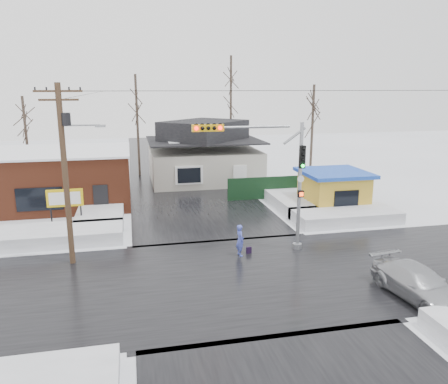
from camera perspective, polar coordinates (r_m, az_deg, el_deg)
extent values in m
plane|color=white|center=(21.09, 2.23, -11.08)|extent=(120.00, 120.00, 0.00)
cube|color=black|center=(21.09, 2.23, -11.05)|extent=(10.00, 120.00, 0.02)
cube|color=black|center=(21.09, 2.23, -11.05)|extent=(120.00, 10.00, 0.02)
cube|color=white|center=(27.21, -20.46, -5.28)|extent=(7.00, 3.00, 0.80)
cube|color=white|center=(30.24, 15.60, -3.04)|extent=(7.00, 3.00, 0.80)
cube|color=white|center=(31.75, -15.68, -2.26)|extent=(3.00, 8.00, 0.80)
cube|color=white|center=(33.82, 8.68, -0.94)|extent=(3.00, 8.00, 0.80)
cylinder|color=gray|center=(23.88, 9.84, 0.57)|extent=(0.20, 0.20, 7.00)
cylinder|color=gray|center=(24.84, 9.52, -6.98)|extent=(0.50, 0.50, 0.30)
cylinder|color=gray|center=(22.41, 2.97, 8.46)|extent=(4.60, 0.14, 0.14)
cube|color=gold|center=(21.97, -2.13, 8.37)|extent=(1.60, 0.28, 0.35)
sphere|color=#FF0C0C|center=(21.72, -3.62, 8.29)|extent=(0.20, 0.20, 0.20)
sphere|color=#FF0C0C|center=(21.93, -0.49, 8.36)|extent=(0.20, 0.20, 0.20)
cube|color=black|center=(23.38, 10.19, 4.53)|extent=(0.30, 0.22, 1.20)
sphere|color=#0CE533|center=(23.33, 10.27, 3.38)|extent=(0.18, 0.18, 0.18)
cube|color=black|center=(23.77, 9.99, -0.24)|extent=(0.30, 0.20, 0.35)
cylinder|color=#382619|center=(22.68, -20.00, 1.84)|extent=(0.28, 0.28, 9.00)
cube|color=#382619|center=(22.27, -20.87, 12.22)|extent=(2.20, 0.10, 0.10)
cube|color=#382619|center=(22.28, -20.78, 11.19)|extent=(1.80, 0.10, 0.10)
cylinder|color=black|center=(22.28, -19.94, 8.94)|extent=(0.44, 0.44, 0.60)
cylinder|color=gray|center=(22.23, -18.21, 8.28)|extent=(1.80, 0.08, 0.08)
cube|color=gray|center=(22.16, -15.86, 8.30)|extent=(0.50, 0.22, 0.12)
cube|color=brown|center=(35.74, -21.91, 1.64)|extent=(12.00, 8.00, 4.00)
cube|color=white|center=(35.41, -22.21, 4.88)|extent=(12.20, 8.20, 0.15)
cube|color=black|center=(32.01, -22.96, -0.87)|extent=(3.00, 0.08, 1.60)
cube|color=black|center=(31.55, -15.77, -1.05)|extent=(1.00, 0.08, 2.20)
cylinder|color=black|center=(29.57, -21.62, -2.88)|extent=(0.10, 0.10, 1.80)
cylinder|color=black|center=(29.32, -18.15, -2.73)|extent=(0.10, 0.10, 1.80)
cube|color=gold|center=(29.15, -20.07, -0.73)|extent=(2.20, 0.18, 1.10)
cube|color=white|center=(29.05, -20.09, -0.78)|extent=(1.90, 0.02, 0.80)
cube|color=beige|center=(41.76, -2.61, 3.52)|extent=(10.00, 8.00, 3.00)
cube|color=black|center=(41.41, -2.65, 6.79)|extent=(10.40, 8.40, 0.12)
pyramid|color=black|center=(41.31, -2.66, 8.11)|extent=(9.00, 7.00, 1.80)
cube|color=brown|center=(42.92, 1.37, 8.38)|extent=(0.70, 0.70, 1.40)
cube|color=white|center=(37.55, -4.58, 2.19)|extent=(2.40, 0.12, 1.60)
cube|color=gold|center=(32.81, 14.06, -0.03)|extent=(4.00, 4.00, 2.60)
cube|color=#1734B1|center=(32.51, 14.21, 2.46)|extent=(4.60, 4.60, 0.25)
cube|color=black|center=(31.06, 15.70, -0.89)|extent=(1.80, 0.06, 1.20)
cube|color=black|center=(35.36, 6.81, 0.59)|extent=(8.00, 0.12, 1.80)
cylinder|color=#332821|center=(44.71, -11.23, 8.47)|extent=(0.24, 0.24, 10.00)
cylinder|color=#332821|center=(47.87, 0.90, 10.25)|extent=(0.24, 0.24, 12.00)
cylinder|color=#332821|center=(42.28, 11.42, 7.50)|extent=(0.24, 0.24, 9.00)
cylinder|color=#332821|center=(43.78, -24.36, 6.10)|extent=(0.24, 0.24, 8.00)
imported|color=#4451C0|center=(23.30, 2.10, -6.35)|extent=(0.49, 0.68, 1.71)
imported|color=#B1B3B8|center=(20.62, 23.99, -10.86)|extent=(2.42, 4.83, 1.35)
cube|color=black|center=(23.84, 3.26, -7.63)|extent=(0.30, 0.16, 0.35)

